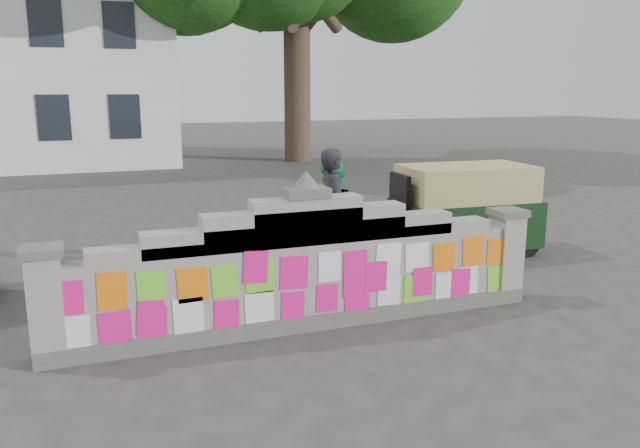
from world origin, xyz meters
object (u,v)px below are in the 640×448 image
(cyclist_bike, at_px, (333,251))
(rickshaw_right, at_px, (461,208))
(cyclist_rider, at_px, (333,226))
(pedestrian, at_px, (332,220))

(cyclist_bike, xyz_separation_m, rickshaw_right, (2.91, 0.95, 0.29))
(cyclist_rider, relative_size, pedestrian, 0.99)
(cyclist_rider, height_order, rickshaw_right, cyclist_rider)
(cyclist_rider, xyz_separation_m, pedestrian, (0.14, 0.43, 0.01))
(cyclist_bike, xyz_separation_m, cyclist_rider, (-0.00, 0.00, 0.38))
(cyclist_rider, height_order, pedestrian, pedestrian)
(rickshaw_right, bearing_deg, pedestrian, 14.45)
(pedestrian, bearing_deg, cyclist_rider, -14.05)
(cyclist_bike, bearing_deg, rickshaw_right, -64.34)
(cyclist_bike, distance_m, rickshaw_right, 3.08)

